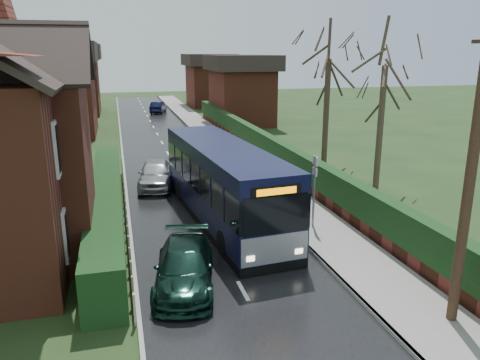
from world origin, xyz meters
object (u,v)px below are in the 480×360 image
object	(u,v)px
car_green	(185,267)
bus_stop_sign	(314,181)
bus	(224,184)
car_silver	(156,174)
telegraph_pole	(470,181)

from	to	relation	value
car_green	bus_stop_sign	distance (m)	6.67
bus	car_silver	bearing A→B (deg)	106.42
telegraph_pole	car_green	bearing A→B (deg)	149.48
car_silver	car_green	size ratio (longest dim) A/B	0.99
car_green	telegraph_pole	bearing A→B (deg)	-19.72
bus_stop_sign	telegraph_pole	size ratio (longest dim) A/B	0.40
bus_stop_sign	telegraph_pole	bearing A→B (deg)	-79.97
car_silver	bus_stop_sign	distance (m)	9.53
bus	telegraph_pole	world-z (taller)	telegraph_pole
bus_stop_sign	telegraph_pole	world-z (taller)	telegraph_pole
car_green	bus_stop_sign	size ratio (longest dim) A/B	1.41
bus	telegraph_pole	size ratio (longest dim) A/B	1.40
bus	bus_stop_sign	bearing A→B (deg)	-35.13
car_silver	bus	bearing A→B (deg)	-60.06
bus	telegraph_pole	xyz separation A→B (m)	(4.00, -8.99, 2.27)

